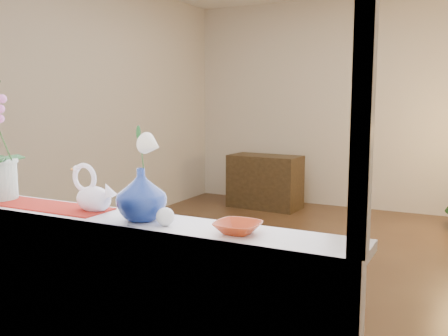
# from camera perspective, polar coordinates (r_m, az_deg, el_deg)

# --- Properties ---
(ground) EXTENTS (5.00, 5.00, 0.00)m
(ground) POSITION_cam_1_polar(r_m,az_deg,el_deg) (4.46, 7.61, -10.63)
(ground) COLOR #3E2819
(ground) RESTS_ON ground
(wall_back) EXTENTS (4.50, 0.10, 2.70)m
(wall_back) POSITION_cam_1_polar(r_m,az_deg,el_deg) (6.64, 15.12, 7.07)
(wall_back) COLOR beige
(wall_back) RESTS_ON ground
(wall_front) EXTENTS (4.50, 0.10, 2.70)m
(wall_front) POSITION_cam_1_polar(r_m,az_deg,el_deg) (2.05, -15.93, 5.92)
(wall_front) COLOR beige
(wall_front) RESTS_ON ground
(wall_left) EXTENTS (0.10, 5.00, 2.70)m
(wall_left) POSITION_cam_1_polar(r_m,az_deg,el_deg) (5.41, -15.36, 6.95)
(wall_left) COLOR beige
(wall_left) RESTS_ON ground
(window_apron) EXTENTS (2.20, 0.08, 0.88)m
(window_apron) POSITION_cam_1_polar(r_m,az_deg,el_deg) (2.29, -14.32, -17.43)
(window_apron) COLOR white
(window_apron) RESTS_ON ground
(windowsill) EXTENTS (2.20, 0.26, 0.04)m
(windowsill) POSITION_cam_1_polar(r_m,az_deg,el_deg) (2.20, -13.17, -5.71)
(windowsill) COLOR white
(windowsill) RESTS_ON window_apron
(window_frame) EXTENTS (2.22, 0.06, 1.60)m
(window_frame) POSITION_cam_1_polar(r_m,az_deg,el_deg) (2.09, -15.72, 15.60)
(window_frame) COLOR white
(window_frame) RESTS_ON windowsill
(runner) EXTENTS (0.70, 0.20, 0.01)m
(runner) POSITION_cam_1_polar(r_m,az_deg,el_deg) (2.45, -20.00, -4.03)
(runner) COLOR maroon
(runner) RESTS_ON windowsill
(swan) EXTENTS (0.24, 0.11, 0.20)m
(swan) POSITION_cam_1_polar(r_m,az_deg,el_deg) (2.25, -14.70, -2.36)
(swan) COLOR white
(swan) RESTS_ON windowsill
(blue_vase) EXTENTS (0.26, 0.26, 0.25)m
(blue_vase) POSITION_cam_1_polar(r_m,az_deg,el_deg) (2.05, -9.44, -2.53)
(blue_vase) COLOR navy
(blue_vase) RESTS_ON windowsill
(lily) EXTENTS (0.14, 0.08, 0.18)m
(lily) POSITION_cam_1_polar(r_m,az_deg,el_deg) (2.02, -9.58, 3.49)
(lily) COLOR silver
(lily) RESTS_ON blue_vase
(paperweight) EXTENTS (0.09, 0.09, 0.07)m
(paperweight) POSITION_cam_1_polar(r_m,az_deg,el_deg) (1.96, -6.74, -5.54)
(paperweight) COLOR silver
(paperweight) RESTS_ON windowsill
(amber_dish) EXTENTS (0.15, 0.15, 0.04)m
(amber_dish) POSITION_cam_1_polar(r_m,az_deg,el_deg) (1.85, 1.58, -6.90)
(amber_dish) COLOR #AB3414
(amber_dish) RESTS_ON windowsill
(side_table) EXTENTS (0.95, 0.51, 0.69)m
(side_table) POSITION_cam_1_polar(r_m,az_deg,el_deg) (6.53, 4.70, -1.55)
(side_table) COLOR black
(side_table) RESTS_ON ground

